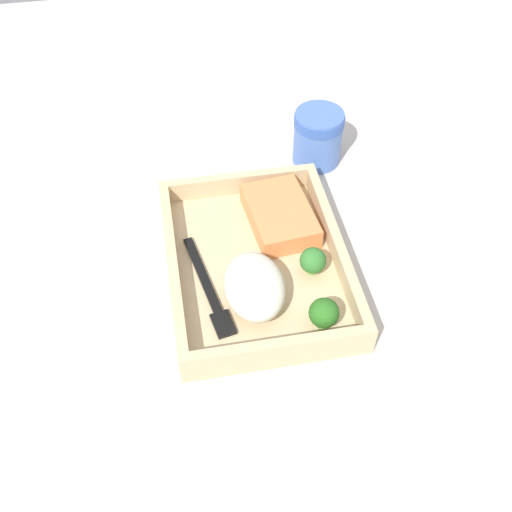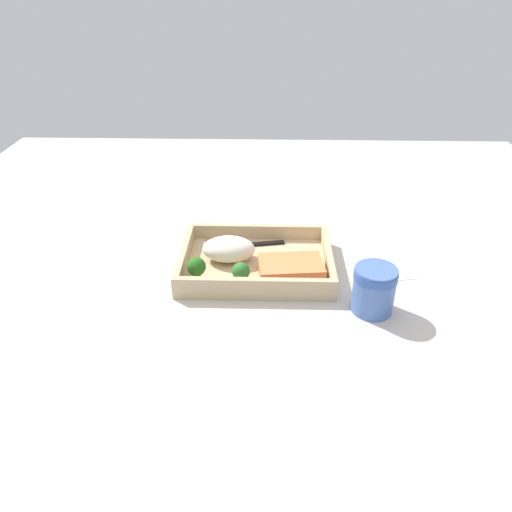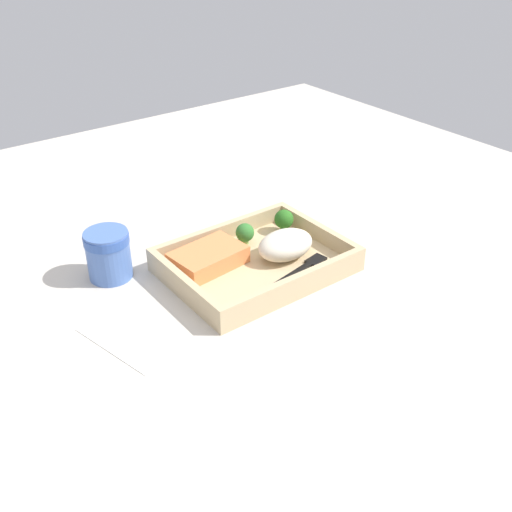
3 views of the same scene
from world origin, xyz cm
name	(u,v)px [view 1 (image 1 of 3)]	position (x,y,z in cm)	size (l,w,h in cm)	color
ground_plane	(256,276)	(0.00, 0.00, -1.00)	(160.00, 160.00, 2.00)	beige
takeout_tray	(256,267)	(0.00, 0.00, 0.60)	(28.44, 21.32, 1.20)	tan
tray_rim	(256,256)	(0.00, 0.00, 2.65)	(28.44, 21.32, 2.90)	tan
salmon_fillet	(280,215)	(-6.45, 4.30, 2.64)	(11.52, 7.58, 2.87)	#EA8149
mashed_potatoes	(254,286)	(5.22, -1.14, 3.48)	(9.98, 7.01, 4.57)	beige
broccoli_floret_1	(324,313)	(10.49, 5.69, 3.60)	(3.42, 3.42, 4.22)	#799F53
broccoli_floret_2	(313,261)	(2.49, 6.44, 3.27)	(3.22, 3.22, 3.76)	#7D9F51
fork	(209,291)	(3.35, -6.23, 1.42)	(15.83, 4.53, 0.44)	black
paper_cup	(318,135)	(-19.78, 12.65, 4.52)	(7.15, 7.15, 8.10)	#496CB4
receipt_slip	(204,151)	(-24.67, -3.53, 0.12)	(7.45, 14.88, 0.24)	white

